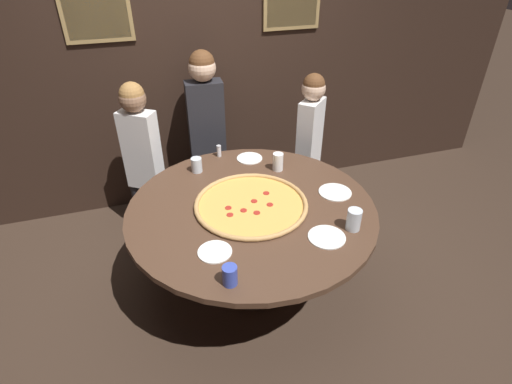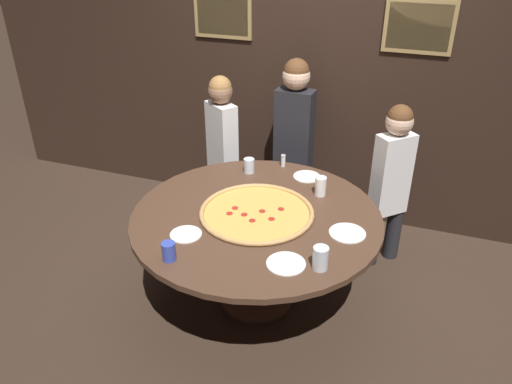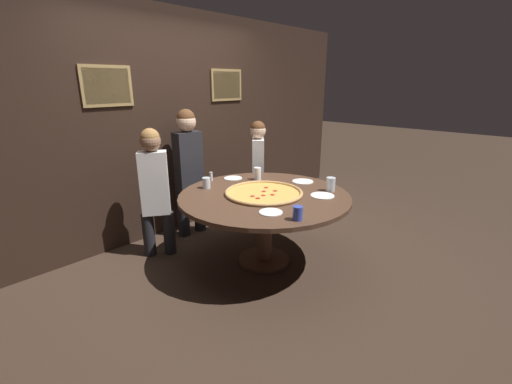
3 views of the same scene
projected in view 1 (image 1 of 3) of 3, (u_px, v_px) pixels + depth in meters
ground_plane at (252, 284)px, 3.09m from camera, size 24.00×24.00×0.00m
back_wall at (203, 64)px, 3.51m from camera, size 6.40×0.08×2.60m
dining_table at (251, 221)px, 2.75m from camera, size 1.68×1.68×0.74m
giant_pizza at (251, 204)px, 2.68m from camera, size 0.77×0.77×0.03m
drink_cup_by_shaker at (197, 165)px, 3.04m from camera, size 0.08×0.08×0.11m
drink_cup_centre_back at (278, 162)px, 3.05m from camera, size 0.08×0.08×0.14m
drink_cup_front_edge at (230, 275)px, 2.07m from camera, size 0.08×0.08×0.11m
drink_cup_near_left at (354, 220)px, 2.45m from camera, size 0.09×0.09×0.14m
white_plate_near_front at (335, 192)px, 2.82m from camera, size 0.23×0.23×0.01m
white_plate_far_back at (250, 158)px, 3.24m from camera, size 0.21×0.21×0.01m
white_plate_left_side at (215, 252)px, 2.30m from camera, size 0.20×0.20×0.01m
white_plate_right_side at (327, 237)px, 2.41m from camera, size 0.23×0.23×0.01m
condiment_shaker at (219, 151)px, 3.25m from camera, size 0.04×0.04×0.10m
diner_side_right at (206, 126)px, 3.51m from camera, size 0.38×0.23×1.50m
diner_centre_back at (310, 138)px, 3.53m from camera, size 0.32×0.32×1.33m
diner_far_left at (142, 153)px, 3.25m from camera, size 0.35×0.29×1.36m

